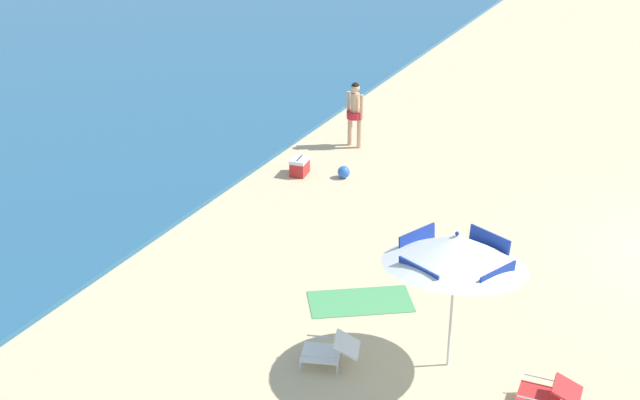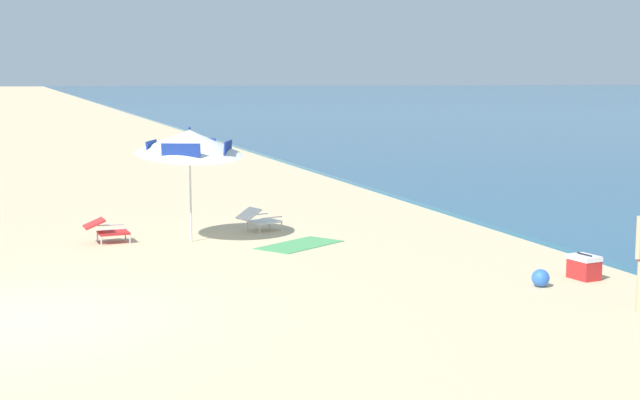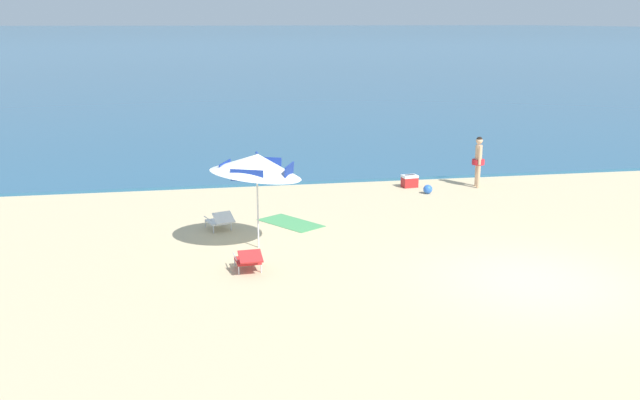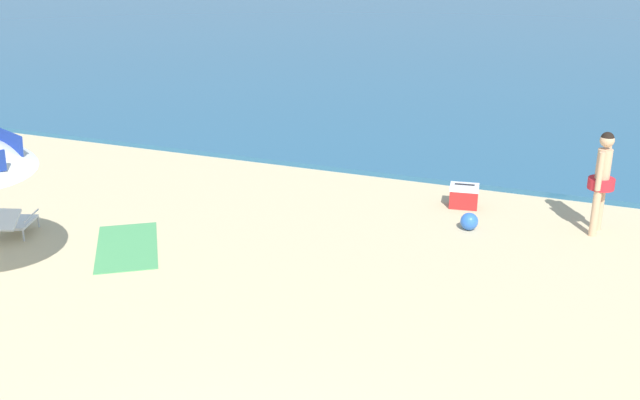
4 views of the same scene
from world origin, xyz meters
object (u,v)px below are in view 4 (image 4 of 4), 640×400
at_px(lounge_chair_under_umbrella, 10,221).
at_px(cooler_box, 464,196).
at_px(beach_ball, 469,221).
at_px(person_standing_near_shore, 602,176).
at_px(beach_towel, 127,247).

height_order(lounge_chair_under_umbrella, cooler_box, lounge_chair_under_umbrella).
bearing_deg(beach_ball, person_standing_near_shore, 17.84).
bearing_deg(beach_towel, beach_ball, 28.70).
relative_size(cooler_box, beach_towel, 0.30).
relative_size(lounge_chair_under_umbrella, person_standing_near_shore, 0.61).
height_order(lounge_chair_under_umbrella, person_standing_near_shore, person_standing_near_shore).
xyz_separation_m(beach_ball, beach_towel, (-4.73, -2.59, -0.14)).
bearing_deg(person_standing_near_shore, lounge_chair_under_umbrella, -157.41).
height_order(person_standing_near_shore, beach_towel, person_standing_near_shore).
bearing_deg(beach_ball, cooler_box, 105.97).
distance_m(cooler_box, beach_towel, 5.72).
height_order(person_standing_near_shore, beach_ball, person_standing_near_shore).
distance_m(beach_ball, beach_towel, 5.40).
height_order(cooler_box, beach_towel, cooler_box).
xyz_separation_m(person_standing_near_shore, beach_towel, (-6.63, -3.20, -0.95)).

